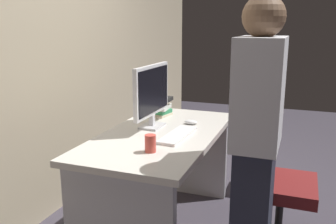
# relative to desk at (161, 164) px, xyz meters

# --- Properties ---
(wall_back) EXTENTS (6.40, 0.10, 3.00)m
(wall_back) POSITION_rel_desk_xyz_m (0.00, 0.96, 0.98)
(wall_back) COLOR tan
(wall_back) RESTS_ON ground
(desk) EXTENTS (1.46, 0.75, 0.76)m
(desk) POSITION_rel_desk_xyz_m (0.00, 0.00, 0.00)
(desk) COLOR beige
(desk) RESTS_ON ground
(office_chair) EXTENTS (0.52, 0.52, 0.94)m
(office_chair) POSITION_rel_desk_xyz_m (0.05, -0.77, -0.09)
(office_chair) COLOR black
(office_chair) RESTS_ON ground
(person_at_desk) EXTENTS (0.40, 0.24, 1.64)m
(person_at_desk) POSITION_rel_desk_xyz_m (-0.34, -0.69, 0.32)
(person_at_desk) COLOR #262838
(person_at_desk) RESTS_ON ground
(monitor) EXTENTS (0.54, 0.14, 0.46)m
(monitor) POSITION_rel_desk_xyz_m (0.10, 0.11, 0.49)
(monitor) COLOR silver
(monitor) RESTS_ON desk
(keyboard) EXTENTS (0.44, 0.15, 0.02)m
(keyboard) POSITION_rel_desk_xyz_m (-0.05, -0.14, 0.24)
(keyboard) COLOR white
(keyboard) RESTS_ON desk
(mouse) EXTENTS (0.06, 0.10, 0.03)m
(mouse) POSITION_rel_desk_xyz_m (0.27, -0.13, 0.25)
(mouse) COLOR white
(mouse) RESTS_ON desk
(cup_near_keyboard) EXTENTS (0.07, 0.07, 0.10)m
(cup_near_keyboard) POSITION_rel_desk_xyz_m (-0.40, -0.09, 0.29)
(cup_near_keyboard) COLOR #D84C3F
(cup_near_keyboard) RESTS_ON desk
(book_stack) EXTENTS (0.22, 0.18, 0.15)m
(book_stack) POSITION_rel_desk_xyz_m (0.45, 0.19, 0.31)
(book_stack) COLOR beige
(book_stack) RESTS_ON desk
(handbag) EXTENTS (0.34, 0.14, 0.38)m
(handbag) POSITION_rel_desk_xyz_m (0.94, -0.53, -0.38)
(handbag) COLOR #4C3356
(handbag) RESTS_ON ground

